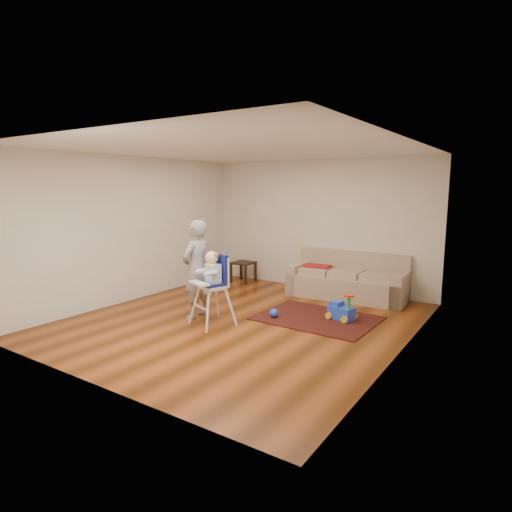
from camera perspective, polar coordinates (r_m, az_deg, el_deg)
The scene contains 9 objects.
ground at distance 7.00m, azimuth -1.83°, elevation -8.55°, with size 5.50×5.50×0.00m, color #492106.
room_envelope at distance 7.10m, azimuth 0.56°, elevation 7.12°, with size 5.04×5.52×2.72m.
sofa at distance 8.47m, azimuth 12.05°, elevation -2.60°, with size 2.27×1.02×0.86m.
side_table at distance 9.70m, azimuth -1.72°, elevation -2.12°, with size 0.46×0.46×0.46m, color black, non-canonical shape.
area_rug at distance 7.15m, azimuth 8.10°, elevation -8.19°, with size 1.87×1.40×0.01m, color black.
ride_on_toy at distance 7.08m, azimuth 11.34°, elevation -6.55°, with size 0.40×0.28×0.44m, color blue, non-canonical shape.
toy_ball at distance 7.08m, azimuth 2.40°, elevation -7.61°, with size 0.14×0.14×0.14m, color blue.
high_chair at distance 6.67m, azimuth -5.85°, elevation -4.46°, with size 0.69×0.69×1.17m.
adult at distance 7.04m, azimuth -7.97°, elevation -1.77°, with size 0.59×0.39×1.61m, color gray.
Camera 1 is at (3.86, -5.43, 2.13)m, focal length 30.00 mm.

